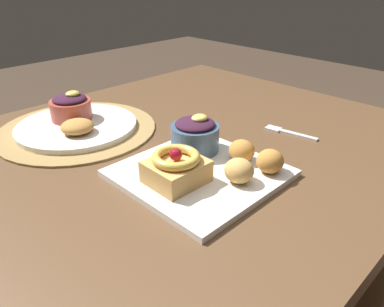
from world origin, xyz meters
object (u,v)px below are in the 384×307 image
Objects in this scene: fork at (287,132)px; fritter_middle at (270,161)px; fritter_back at (242,151)px; front_plate at (200,173)px; back_pastry at (77,126)px; cake_slice at (176,168)px; berry_ramekin at (195,135)px; back_plate at (77,126)px; back_ramekin at (71,107)px; fritter_front at (239,171)px.

fritter_middle is at bearing 104.22° from fork.
fritter_middle is 0.06m from fritter_back.
back_pastry is at bearing 104.25° from front_plate.
cake_slice is 0.13m from berry_ramekin.
front_plate is at bearing -2.37° from cake_slice.
berry_ramekin reaches higher than back_plate.
back_ramekin is (-0.04, 0.39, 0.04)m from front_plate.
back_plate is 0.50m from fork.
fritter_front is 0.55× the size of back_ramekin.
cake_slice is 0.15m from fritter_back.
back_plate is at bearing -104.98° from back_ramekin.
back_ramekin is at bearing 106.99° from berry_ramekin.
front_plate is at bearing 133.01° from fritter_middle.
fritter_front reaches higher than back_plate.
fritter_middle is 0.98× the size of fritter_back.
front_plate is 3.72× the size of back_pastry.
fork is at bearing 5.94° from fritter_back.
fritter_back is (0.09, -0.03, 0.03)m from front_plate.
back_ramekin reaches higher than fritter_middle.
back_ramekin reaches higher than cake_slice.
fritter_middle is at bearing -15.53° from fritter_front.
back_plate is 0.06m from back_pastry.
fritter_back reaches higher than back_pastry.
cake_slice is 1.36× the size of back_pastry.
berry_ramekin is 1.96× the size of fritter_middle.
fritter_back is 0.40× the size of fork.
fritter_front is (-0.03, -0.14, -0.01)m from berry_ramekin.
fritter_back is at bearing -72.77° from back_ramekin.
back_ramekin reaches higher than back_plate.
berry_ramekin is 0.10m from fritter_back.
back_plate is at bearing 89.51° from cake_slice.
cake_slice is at bearing 177.63° from front_plate.
front_plate is at bearing 160.76° from fritter_back.
fritter_middle reaches higher than front_plate.
fritter_front reaches higher than front_plate.
back_plate is 2.89× the size of back_ramekin.
back_pastry is (-0.13, 0.24, -0.01)m from berry_ramekin.
back_plate is (-0.11, 0.29, -0.03)m from berry_ramekin.
fritter_back is at bearing 34.69° from fritter_front.
fritter_front and fritter_middle have the same top height.
back_pastry is at bearing 116.03° from fritter_back.
fork is (0.23, -0.08, -0.04)m from berry_ramekin.
berry_ramekin is 0.27m from back_pastry.
back_plate is 2.21× the size of fork.
cake_slice reaches higher than front_plate.
back_pastry is 0.48m from fork.
berry_ramekin is at bearing 50.34° from front_plate.
berry_ramekin reaches higher than fritter_back.
fork is at bearing 13.97° from fritter_front.
back_pastry is (-0.03, -0.09, -0.02)m from back_ramekin.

